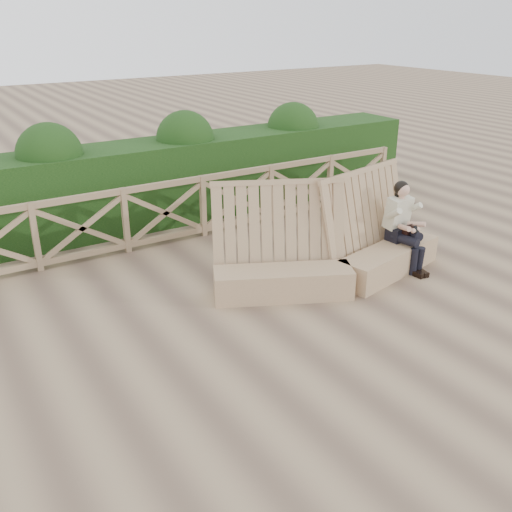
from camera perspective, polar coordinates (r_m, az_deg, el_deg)
ground at (r=7.26m, az=2.56°, el=-7.39°), size 60.00×60.00×0.00m
bench at (r=8.42m, az=7.97°, el=-0.17°), size 3.78×1.52×1.55m
woman at (r=9.05m, az=14.50°, el=3.25°), size 0.41×0.85×1.36m
guardrail at (r=9.85m, az=-9.04°, el=4.29°), size 10.10×0.09×1.10m
hedge at (r=10.86m, az=-11.69°, el=6.96°), size 12.00×1.20×1.50m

